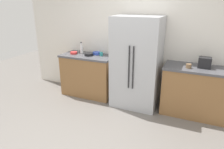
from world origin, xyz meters
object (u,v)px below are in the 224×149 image
(refrigerator, at_px, (137,63))
(bottle_a, at_px, (81,49))
(bowl_b, at_px, (89,54))
(toaster, at_px, (205,63))
(cup_b, at_px, (189,66))
(bowl_c, at_px, (97,53))
(cup_a, at_px, (101,54))
(bowl_a, at_px, (74,53))

(refrigerator, relative_size, bottle_a, 7.04)
(refrigerator, distance_m, bowl_b, 1.09)
(refrigerator, distance_m, toaster, 1.23)
(cup_b, bearing_deg, bowl_c, 173.34)
(refrigerator, distance_m, cup_a, 0.84)
(cup_a, relative_size, bowl_a, 0.53)
(toaster, relative_size, cup_b, 2.28)
(toaster, height_order, bowl_c, toaster)
(bowl_a, height_order, bowl_c, bowl_c)
(bowl_c, bearing_deg, cup_a, -24.65)
(cup_a, bearing_deg, refrigerator, -7.58)
(toaster, distance_m, bottle_a, 2.56)
(cup_b, bearing_deg, bowl_b, 178.23)
(refrigerator, distance_m, cup_b, 0.97)
(bowl_b, bearing_deg, cup_a, 19.96)
(cup_b, relative_size, bowl_c, 0.55)
(toaster, bearing_deg, refrigerator, -175.81)
(toaster, relative_size, bowl_b, 1.17)
(refrigerator, xyz_separation_m, bowl_a, (-1.47, 0.02, 0.06))
(refrigerator, distance_m, bowl_c, 1.00)
(refrigerator, distance_m, bottle_a, 1.35)
(bottle_a, distance_m, cup_b, 2.32)
(toaster, distance_m, bowl_a, 2.69)
(bowl_b, relative_size, bowl_c, 1.07)
(cup_b, distance_m, bowl_c, 1.96)
(bottle_a, relative_size, bowl_b, 1.40)
(bowl_a, distance_m, bowl_c, 0.52)
(refrigerator, xyz_separation_m, cup_b, (0.97, -0.05, 0.07))
(bowl_a, relative_size, bowl_c, 0.91)
(cup_a, bearing_deg, bottle_a, 177.12)
(toaster, relative_size, bowl_c, 1.26)
(toaster, height_order, cup_b, toaster)
(cup_a, xyz_separation_m, bowl_a, (-0.64, -0.09, -0.02))
(cup_a, height_order, bowl_b, cup_a)
(cup_b, relative_size, bowl_b, 0.51)
(bowl_b, bearing_deg, toaster, 1.83)
(bottle_a, bearing_deg, cup_a, -2.88)
(toaster, distance_m, bowl_c, 2.20)
(bottle_a, distance_m, bowl_c, 0.37)
(cup_b, bearing_deg, toaster, 28.75)
(bowl_b, bearing_deg, bowl_a, 179.82)
(cup_a, relative_size, bowl_c, 0.48)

